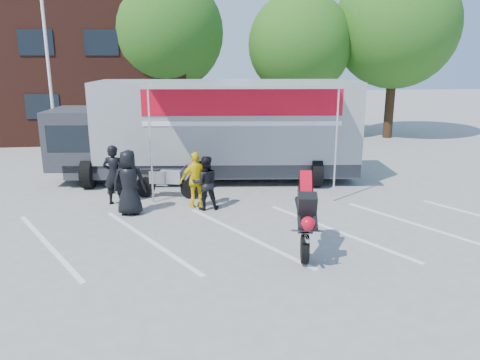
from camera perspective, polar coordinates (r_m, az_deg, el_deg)
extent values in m
plane|color=#969691|center=(10.97, 0.30, -8.73)|extent=(100.00, 100.00, 0.00)
cube|color=white|center=(11.88, -0.33, -6.78)|extent=(18.09, 13.33, 0.01)
cube|color=#482017|center=(29.29, -24.99, 11.82)|extent=(18.00, 8.00, 7.00)
cylinder|color=white|center=(20.63, -22.32, 12.74)|extent=(0.12, 0.12, 8.00)
cylinder|color=#382314|center=(26.12, -8.75, 8.65)|extent=(0.50, 0.50, 3.24)
sphere|color=#1D4A12|center=(25.99, -9.11, 17.36)|extent=(6.12, 6.12, 6.12)
cylinder|color=#382314|center=(25.91, 7.04, 8.27)|extent=(0.50, 0.50, 2.88)
sphere|color=#1D4A12|center=(25.75, 7.30, 16.07)|extent=(5.44, 5.44, 5.44)
cylinder|color=#382314|center=(27.08, 17.75, 8.54)|extent=(0.50, 0.50, 3.42)
sphere|color=#1D4A12|center=(26.99, 18.48, 17.37)|extent=(6.46, 6.46, 6.46)
imported|color=black|center=(13.55, -13.38, -0.30)|extent=(0.94, 0.63, 1.87)
imported|color=black|center=(14.58, -15.11, 0.60)|extent=(0.75, 0.58, 1.84)
imported|color=black|center=(13.69, -4.24, -0.36)|extent=(0.80, 0.63, 1.60)
imported|color=yellow|center=(13.89, -5.34, 0.01)|extent=(1.05, 0.63, 1.68)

